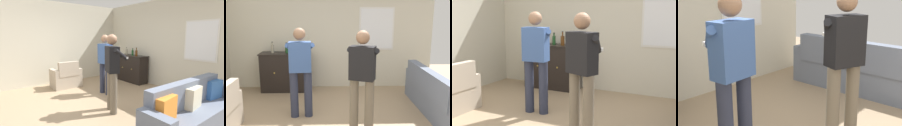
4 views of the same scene
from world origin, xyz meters
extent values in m
cube|color=slate|center=(2.06, 0.78, 0.21)|extent=(0.55, 2.04, 0.42)
cube|color=slate|center=(1.86, 0.78, 0.65)|extent=(0.18, 2.04, 0.45)
cube|color=slate|center=(2.06, 1.88, 0.32)|extent=(0.55, 0.18, 0.64)
cube|color=#386BB7|center=(1.99, 1.55, 0.60)|extent=(0.18, 0.41, 0.36)
cube|color=beige|center=(1.99, 0.78, 0.60)|extent=(0.19, 0.41, 0.36)
cylinder|color=#282D42|center=(-0.69, 0.72, 0.44)|extent=(0.15, 0.15, 0.88)
cylinder|color=#282D42|center=(-0.43, 0.74, 0.44)|extent=(0.15, 0.15, 0.88)
cube|color=#385693|center=(-0.56, 0.73, 1.16)|extent=(0.42, 0.25, 0.55)
sphere|color=#8C664C|center=(-0.56, 0.73, 1.57)|extent=(0.22, 0.22, 0.22)
cylinder|color=#385693|center=(-0.69, 0.88, 1.27)|extent=(0.30, 0.42, 0.29)
cylinder|color=#385693|center=(-0.46, 0.90, 1.27)|extent=(0.35, 0.39, 0.29)
cube|color=white|center=(-0.59, 1.05, 1.18)|extent=(0.15, 0.05, 0.04)
cylinder|color=#6B6051|center=(0.39, 0.20, 0.44)|extent=(0.15, 0.15, 0.88)
cylinder|color=#6B6051|center=(0.63, 0.11, 0.44)|extent=(0.15, 0.15, 0.88)
cube|color=black|center=(0.51, 0.16, 1.16)|extent=(0.45, 0.35, 0.55)
sphere|color=#8C664C|center=(0.51, 0.16, 1.57)|extent=(0.22, 0.22, 0.22)
cylinder|color=black|center=(0.46, 0.35, 1.27)|extent=(0.42, 0.31, 0.29)
cylinder|color=black|center=(0.67, 0.26, 1.27)|extent=(0.19, 0.45, 0.29)
cube|color=white|center=(0.62, 0.45, 1.18)|extent=(0.15, 0.09, 0.04)
camera|label=1|loc=(3.41, -2.06, 1.64)|focal=28.00mm
camera|label=2|loc=(0.01, -3.74, 2.00)|focal=40.00mm
camera|label=3|loc=(2.12, -3.55, 1.74)|focal=50.00mm
camera|label=4|loc=(-2.35, -1.55, 1.80)|focal=50.00mm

